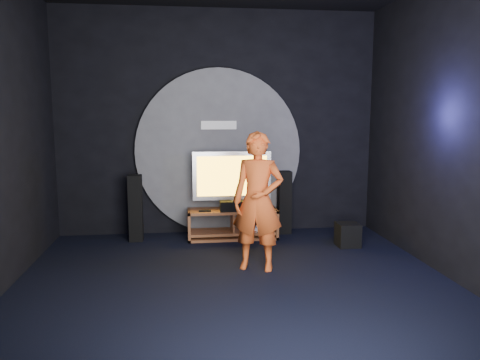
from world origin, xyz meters
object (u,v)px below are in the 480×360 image
media_console (233,226)px  tv (232,178)px  tower_speaker_left (136,208)px  player (258,201)px  subwoofer (348,235)px  tower_speaker_right (284,202)px

media_console → tv: bearing=96.1°
tower_speaker_left → player: bearing=-42.6°
tv → tower_speaker_left: size_ratio=1.20×
subwoofer → media_console: bearing=158.1°
tv → player: size_ratio=0.71×
player → media_console: bearing=114.9°
subwoofer → player: 1.79m
tower_speaker_right → subwoofer: size_ratio=2.93×
tower_speaker_right → player: bearing=-112.9°
media_console → subwoofer: (1.60, -0.64, -0.03)m
tower_speaker_right → player: (-0.70, -1.65, 0.35)m
media_console → tower_speaker_right: 0.92m
player → subwoofer: bearing=47.9°
subwoofer → tower_speaker_left: bearing=167.4°
tower_speaker_left → tower_speaker_right: (2.31, 0.17, 0.00)m
media_console → player: 1.59m
tv → subwoofer: bearing=-23.8°
tower_speaker_left → tower_speaker_right: 2.31m
tower_speaker_right → tv: bearing=-170.4°
tv → tower_speaker_right: (0.85, 0.14, -0.43)m
subwoofer → player: (-1.45, -0.80, 0.68)m
tv → tower_speaker_right: bearing=9.6°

